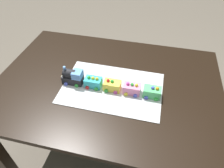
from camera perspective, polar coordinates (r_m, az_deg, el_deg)
name	(u,v)px	position (r m, az deg, el deg)	size (l,w,h in m)	color
ground_plane	(109,144)	(1.87, -0.90, -16.28)	(8.00, 8.00, 0.00)	#6B6054
dining_table	(108,94)	(1.36, -1.19, -2.71)	(1.40, 1.00, 0.74)	black
cake_board	(112,88)	(1.24, 0.00, -1.07)	(0.60, 0.40, 0.00)	silver
cake_locomotive	(73,77)	(1.27, -10.88, 2.02)	(0.14, 0.08, 0.12)	#232328
cake_car_tanker_turquoise	(93,82)	(1.24, -5.27, 0.52)	(0.10, 0.08, 0.07)	#38B7C6
cake_car_flatbed_lemon	(112,85)	(1.21, 0.03, -0.38)	(0.10, 0.08, 0.07)	#F4E04C
cake_car_caboose_bubblegum	(132,89)	(1.20, 5.54, -1.28)	(0.10, 0.08, 0.07)	pink
cake_car_gondola_mint_green	(152,92)	(1.20, 11.13, -2.21)	(0.10, 0.08, 0.07)	#59CC7A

